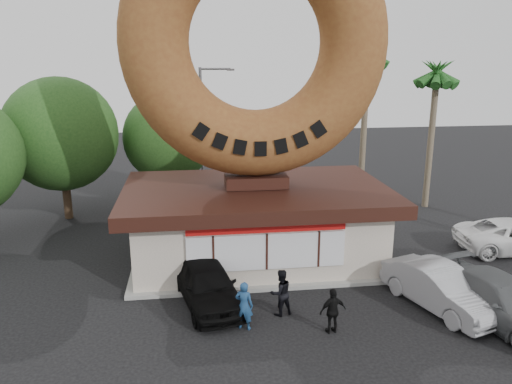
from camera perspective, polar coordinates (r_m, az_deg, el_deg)
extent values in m
plane|color=black|center=(16.96, 2.76, -15.43)|extent=(90.00, 90.00, 0.00)
cube|color=beige|center=(21.72, 0.00, -3.93)|extent=(10.00, 6.00, 3.00)
cube|color=#999993|center=(22.23, 0.00, -7.40)|extent=(10.60, 6.60, 0.15)
cube|color=#3F3F3F|center=(21.26, 0.00, 0.01)|extent=(10.00, 6.00, 0.10)
cube|color=black|center=(21.27, 0.00, -0.12)|extent=(11.20, 7.20, 0.55)
cube|color=silver|center=(18.88, 1.22, -6.82)|extent=(6.00, 0.12, 1.40)
cube|color=red|center=(18.50, 1.25, -3.98)|extent=(6.00, 0.10, 0.45)
cube|color=black|center=(21.13, 0.00, 1.32)|extent=(2.60, 1.40, 0.50)
torus|color=brown|center=(20.50, 0.00, 16.70)|extent=(10.71, 2.73, 10.71)
cylinder|color=#473321|center=(29.02, -20.87, 0.32)|extent=(0.44, 0.44, 3.30)
sphere|color=#1E4418|center=(28.44, -21.44, 6.17)|extent=(6.00, 6.00, 6.00)
cylinder|color=#473321|center=(30.23, -9.80, 1.27)|extent=(0.44, 0.44, 2.86)
sphere|color=#1E4418|center=(29.72, -10.03, 6.13)|extent=(5.20, 5.20, 5.20)
cylinder|color=#726651|center=(30.39, 12.23, 7.12)|extent=(0.36, 0.36, 9.00)
cylinder|color=#726651|center=(30.47, 19.36, 5.67)|extent=(0.36, 0.36, 8.00)
cylinder|color=#59595E|center=(30.69, -6.20, 6.51)|extent=(0.18, 0.18, 8.00)
cylinder|color=#59595E|center=(30.37, -4.67, 13.85)|extent=(1.80, 0.12, 0.12)
cube|color=#59595E|center=(30.43, -2.93, 13.79)|extent=(0.45, 0.20, 0.12)
imported|color=navy|center=(16.61, -1.36, -12.84)|extent=(0.71, 0.61, 1.66)
imported|color=black|center=(17.45, 2.84, -11.40)|extent=(0.95, 0.84, 1.65)
imported|color=black|center=(16.61, 8.78, -13.28)|extent=(0.95, 0.53, 1.54)
imported|color=black|center=(18.24, -5.57, -10.40)|extent=(2.78, 4.82, 1.54)
imported|color=#999A9E|center=(19.03, 20.32, -10.24)|extent=(2.98, 4.89, 1.52)
imported|color=slate|center=(18.89, 26.38, -11.12)|extent=(3.32, 5.62, 1.53)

